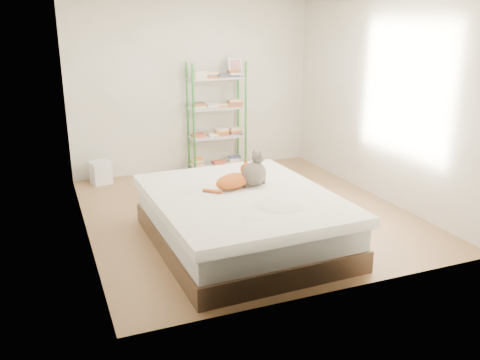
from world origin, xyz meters
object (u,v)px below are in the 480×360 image
grey_cat (254,169)px  bed (242,219)px  white_bin (101,172)px  orange_cat (233,179)px  shelf_unit (217,117)px  cardboard_box (216,184)px

grey_cat → bed: bearing=106.7°
white_bin → grey_cat: bearing=-61.7°
bed → white_bin: bed is taller
orange_cat → white_bin: (-1.10, 2.52, -0.50)m
shelf_unit → orange_cat: bearing=-105.8°
bed → shelf_unit: (0.70, 2.76, 0.57)m
cardboard_box → shelf_unit: bearing=90.9°
shelf_unit → cardboard_box: shelf_unit is taller
orange_cat → cardboard_box: orange_cat is taller
bed → white_bin: size_ratio=6.52×
bed → shelf_unit: 2.90m
orange_cat → shelf_unit: bearing=52.4°
orange_cat → shelf_unit: 2.66m
bed → white_bin: 2.95m
white_bin → cardboard_box: bearing=-42.4°
shelf_unit → white_bin: (-1.82, -0.03, -0.68)m
bed → shelf_unit: bearing=74.0°
shelf_unit → cardboard_box: 1.50m
bed → grey_cat: 0.57m
bed → white_bin: (-1.12, 2.73, -0.11)m
orange_cat → grey_cat: grey_cat is taller
shelf_unit → white_bin: 1.94m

